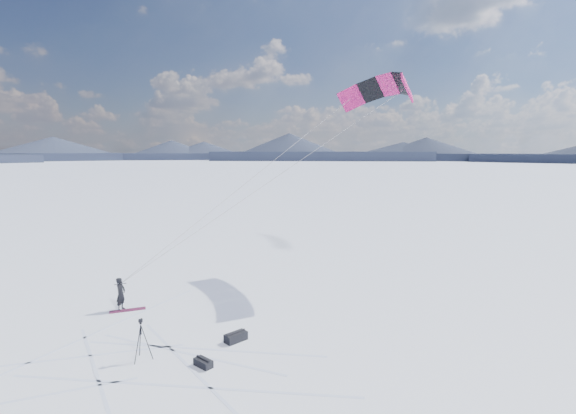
{
  "coord_description": "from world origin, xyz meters",
  "views": [
    {
      "loc": [
        3.94,
        -15.7,
        7.6
      ],
      "look_at": [
        6.68,
        6.67,
        4.52
      ],
      "focal_mm": 26.0,
      "sensor_mm": 36.0,
      "label": 1
    }
  ],
  "objects": [
    {
      "name": "tripod",
      "position": [
        0.39,
        -0.82,
        0.99
      ],
      "size": [
        0.62,
        0.7,
        1.55
      ],
      "rotation": [
        0.0,
        0.0,
        -0.04
      ],
      "color": "black",
      "rests_on": "ground"
    },
    {
      "name": "snowboard",
      "position": [
        -1.35,
        4.13,
        0.02
      ],
      "size": [
        1.65,
        0.68,
        0.04
      ],
      "primitive_type": "cube",
      "rotation": [
        0.0,
        0.0,
        0.24
      ],
      "color": "#841B4C",
      "rests_on": "ground"
    },
    {
      "name": "gear_bag_a",
      "position": [
        3.79,
        0.26,
        0.18
      ],
      "size": [
        0.98,
        0.87,
        0.4
      ],
      "rotation": [
        0.0,
        0.0,
        0.63
      ],
      "color": "black",
      "rests_on": "ground"
    },
    {
      "name": "snowkiter",
      "position": [
        -1.66,
        4.26,
        0.0
      ],
      "size": [
        0.52,
        0.66,
        1.59
      ],
      "primitive_type": "imported",
      "rotation": [
        0.0,
        0.0,
        1.31
      ],
      "color": "black",
      "rests_on": "ground"
    },
    {
      "name": "ground",
      "position": [
        0.0,
        0.0,
        0.0
      ],
      "size": [
        1800.0,
        1800.0,
        0.0
      ],
      "primitive_type": "plane",
      "color": "white"
    },
    {
      "name": "power_kite",
      "position": [
        12.52,
        8.92,
        11.13
      ],
      "size": [
        15.61,
        7.73,
        10.82
      ],
      "color": "#C61665",
      "rests_on": "ground"
    },
    {
      "name": "gear_bag_b",
      "position": [
        2.65,
        -1.58,
        0.14
      ],
      "size": [
        0.74,
        0.75,
        0.32
      ],
      "rotation": [
        0.0,
        0.0,
        -0.82
      ],
      "color": "black",
      "rests_on": "ground"
    },
    {
      "name": "horizon_hills",
      "position": [
        0.0,
        0.0,
        2.93
      ],
      "size": [
        704.47,
        706.88,
        8.0
      ],
      "color": "black",
      "rests_on": "ground"
    },
    {
      "name": "snow_tracks",
      "position": [
        -0.41,
        -0.64,
        0.0
      ],
      "size": [
        17.62,
        14.39,
        0.01
      ],
      "color": "silver",
      "rests_on": "ground"
    }
  ]
}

